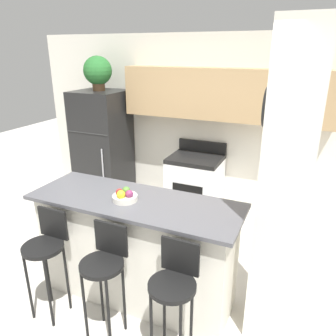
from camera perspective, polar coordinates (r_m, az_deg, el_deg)
ground_plane at (r=3.57m, az=-5.26°, el=-20.95°), size 14.00×14.00×0.00m
wall_back at (r=4.68m, az=7.96°, el=9.35°), size 5.60×0.38×2.55m
pillar_right at (r=2.63m, az=19.42°, el=-4.87°), size 0.38×0.32×2.55m
counter_bar at (r=3.25m, az=-5.57°, el=-13.84°), size 1.97×0.70×1.05m
refrigerator at (r=5.24m, az=-11.24°, el=3.50°), size 0.73×0.73×1.76m
stove_range at (r=4.77m, az=4.70°, el=-3.17°), size 0.72×0.62×1.07m
bar_stool_left at (r=3.15m, az=-20.41°, el=-12.96°), size 0.36×0.36×1.02m
bar_stool_mid at (r=2.81m, az=-10.97°, el=-16.37°), size 0.36×0.36×1.02m
bar_stool_right at (r=2.57m, az=1.07°, el=-19.96°), size 0.36×0.36×1.02m
potted_plant_on_fridge at (r=5.04m, az=-12.15°, el=16.12°), size 0.41×0.41×0.49m
fruit_bowl at (r=2.96m, az=-7.56°, el=-4.85°), size 0.22×0.22×0.11m
trash_bin at (r=4.98m, az=-6.82°, el=-5.62°), size 0.28×0.28×0.38m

